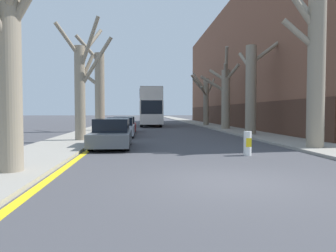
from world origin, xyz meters
The scene contains 17 objects.
ground_plane centered at (0.00, 0.00, 0.00)m, with size 300.00×300.00×0.00m, color #424247.
sidewalk_left centered at (-6.15, 50.00, 0.06)m, with size 2.96×120.00×0.12m, color gray.
sidewalk_right centered at (6.15, 50.00, 0.06)m, with size 2.96×120.00×0.12m, color gray.
building_facade_right centered at (12.63, 30.94, 7.00)m, with size 10.08×46.94×14.02m.
kerb_line_stripe centered at (-4.49, 50.00, 0.00)m, with size 0.24×120.00×0.01m, color yellow.
street_tree_left_0 centered at (-5.63, 1.15, 2.94)m, with size 3.31×2.22×7.02m.
street_tree_left_1 centered at (-5.51, 11.10, 3.26)m, with size 3.05×2.95×6.92m.
street_tree_left_2 centered at (-5.78, 20.88, 3.68)m, with size 2.34×4.06×8.08m.
street_tree_right_0 centered at (5.58, 6.30, 3.79)m, with size 2.72×2.64×8.26m.
street_tree_right_1 centered at (5.70, 15.15, 3.49)m, with size 2.77×2.73×6.96m.
street_tree_right_2 centered at (5.74, 22.66, 3.33)m, with size 3.47×2.84×7.62m.
street_tree_right_3 centered at (5.56, 31.36, 3.28)m, with size 3.28×2.24×6.47m.
double_decker_bus centered at (-1.06, 31.92, 2.52)m, with size 2.55×10.19×4.44m.
parked_car_0 centered at (-3.57, 8.04, 0.65)m, with size 1.80×4.50×1.38m.
parked_car_1 centered at (-3.57, 14.73, 0.64)m, with size 1.86×4.09×1.33m.
parked_car_2 centered at (-3.57, 19.95, 0.63)m, with size 1.90×4.20×1.31m.
traffic_bollard centered at (1.99, 4.69, 0.48)m, with size 0.31×0.32×0.95m.
Camera 1 is at (-2.15, -7.78, 1.72)m, focal length 35.00 mm.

